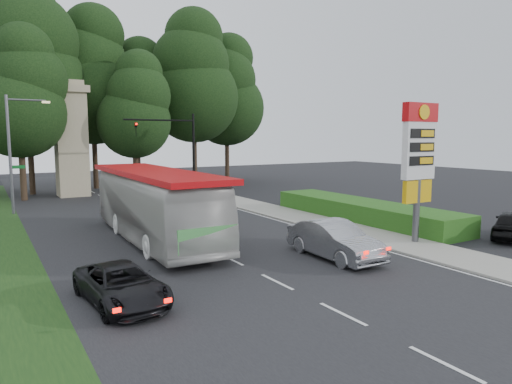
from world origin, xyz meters
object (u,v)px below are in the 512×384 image
streetlight_signs (13,149)px  transit_bus (155,206)px  gas_station_pylon (419,153)px  monument (71,138)px  traffic_signal_mast (179,143)px  sedan_silver (334,240)px  suv_charcoal (121,285)px

streetlight_signs → transit_bus: (5.47, -12.69, -2.66)m
gas_station_pylon → monument: size_ratio=0.68×
traffic_signal_mast → sedan_silver: traffic_signal_mast is taller
traffic_signal_mast → transit_bus: 16.60m
suv_charcoal → sedan_silver: bearing=-1.0°
transit_bus → suv_charcoal: size_ratio=2.91×
streetlight_signs → sedan_silver: bearing=-61.3°
transit_bus → sedan_silver: transit_bus is taller
gas_station_pylon → suv_charcoal: bearing=-177.3°
traffic_signal_mast → streetlight_signs: (-12.67, -1.99, -0.23)m
monument → transit_bus: 20.95m
traffic_signal_mast → monument: bearing=142.0°
traffic_signal_mast → transit_bus: bearing=-116.1°
streetlight_signs → sedan_silver: size_ratio=1.63×
monument → sedan_silver: 28.98m
traffic_signal_mast → transit_bus: (-7.20, -14.68, -2.89)m
gas_station_pylon → transit_bus: bearing=145.6°
streetlight_signs → transit_bus: bearing=-66.7°
transit_bus → suv_charcoal: transit_bus is taller
monument → transit_bus: monument is taller
sedan_silver → suv_charcoal: size_ratio=1.12×
streetlight_signs → suv_charcoal: streetlight_signs is taller
transit_bus → monument: bearing=93.0°
streetlight_signs → monument: 9.44m
sedan_silver → gas_station_pylon: bearing=1.5°
monument → streetlight_signs: bearing=-122.0°
gas_station_pylon → traffic_signal_mast: (-3.52, 22.00, 0.22)m
gas_station_pylon → suv_charcoal: (-14.55, -0.68, -3.84)m
gas_station_pylon → streetlight_signs: bearing=129.0°
traffic_signal_mast → suv_charcoal: size_ratio=1.64×
streetlight_signs → monument: (4.99, 7.99, 0.67)m
traffic_signal_mast → streetlight_signs: bearing=-171.1°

